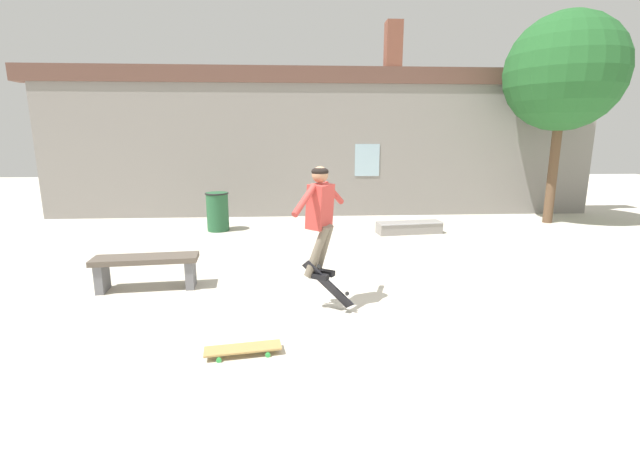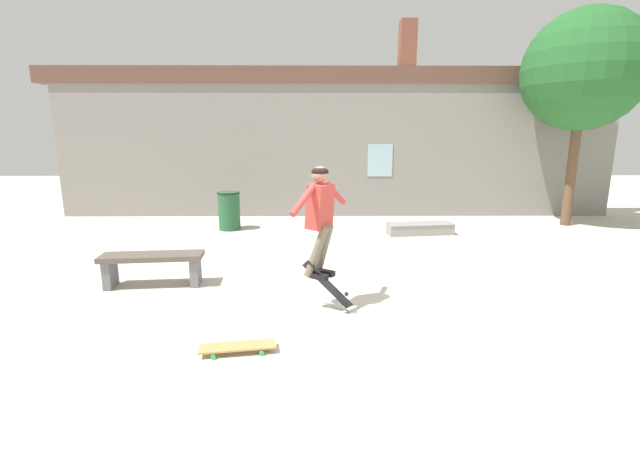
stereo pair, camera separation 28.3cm
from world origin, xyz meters
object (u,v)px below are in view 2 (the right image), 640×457
(tree_right, at_px, (584,71))
(trash_bin, at_px, (229,210))
(park_bench, at_px, (152,263))
(skateboard_resting, at_px, (238,346))
(skate_ledge, at_px, (420,229))
(skater, at_px, (320,212))
(skateboard_flipping, at_px, (327,284))

(tree_right, xyz_separation_m, trash_bin, (-8.67, -0.48, -3.34))
(park_bench, height_order, skateboard_resting, park_bench)
(tree_right, bearing_deg, skate_ledge, -165.28)
(tree_right, relative_size, trash_bin, 5.62)
(skater, height_order, skateboard_flipping, skater)
(tree_right, distance_m, skate_ledge, 5.59)
(skater, xyz_separation_m, skateboard_flipping, (0.10, -0.08, -0.95))
(skate_ledge, xyz_separation_m, skateboard_flipping, (-2.31, -4.50, 0.23))
(park_bench, distance_m, skater, 2.89)
(park_bench, xyz_separation_m, skate_ledge, (4.98, 3.51, -0.23))
(skate_ledge, xyz_separation_m, trash_bin, (-4.61, 0.59, 0.35))
(trash_bin, xyz_separation_m, skateboard_flipping, (2.30, -5.09, -0.12))
(skater, xyz_separation_m, skateboard_resting, (-0.90, -1.20, -1.25))
(tree_right, height_order, skate_ledge, tree_right)
(tree_right, xyz_separation_m, skate_ledge, (-4.07, -1.07, -3.69))
(tree_right, bearing_deg, skateboard_flipping, -138.86)
(skate_ledge, bearing_deg, park_bench, -151.86)
(skateboard_flipping, distance_m, skateboard_resting, 1.52)
(park_bench, bearing_deg, skater, -24.85)
(skateboard_flipping, bearing_deg, tree_right, 53.42)
(skate_ledge, distance_m, trash_bin, 4.66)
(tree_right, bearing_deg, park_bench, -153.17)
(skate_ledge, bearing_deg, skateboard_resting, -127.47)
(tree_right, relative_size, skateboard_flipping, 7.72)
(skater, height_order, skateboard_resting, skater)
(park_bench, height_order, trash_bin, trash_bin)
(tree_right, distance_m, park_bench, 10.71)
(tree_right, distance_m, skater, 8.84)
(skateboard_flipping, bearing_deg, skateboard_resting, -119.40)
(skate_ledge, xyz_separation_m, skateboard_resting, (-3.30, -5.61, -0.07))
(trash_bin, bearing_deg, park_bench, -95.17)
(tree_right, height_order, skateboard_resting, tree_right)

